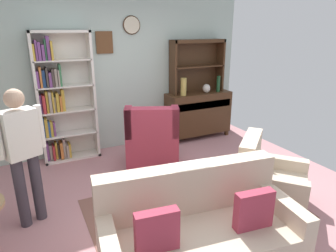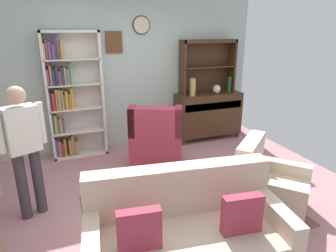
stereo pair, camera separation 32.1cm
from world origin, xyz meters
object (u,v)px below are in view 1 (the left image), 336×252
bookshelf (61,98)px  coffee_table (179,185)px  sideboard_hutch (197,59)px  person_reading (23,149)px  vase_round (206,88)px  book_stack (181,177)px  armchair_floral (268,184)px  wingback_chair (152,146)px  bottle_wine (218,84)px  sideboard (198,113)px  couch_floral (198,235)px  vase_tall (183,87)px

bookshelf → coffee_table: bearing=-65.5°
bookshelf → sideboard_hutch: bearing=0.6°
bookshelf → person_reading: size_ratio=1.35×
vase_round → book_stack: 2.69m
armchair_floral → wingback_chair: wingback_chair is taller
sideboard_hutch → bottle_wine: size_ratio=3.50×
armchair_floral → book_stack: (-1.02, 0.39, 0.16)m
sideboard → vase_round: (0.13, -0.07, 0.50)m
bottle_wine → coffee_table: size_ratio=0.39×
couch_floral → book_stack: (0.27, 0.83, 0.13)m
sideboard_hutch → armchair_floral: 2.94m
vase_round → book_stack: vase_round is taller
wingback_chair → person_reading: person_reading is taller
sideboard → vase_tall: bearing=-168.4°
vase_round → person_reading: bearing=-155.8°
armchair_floral → wingback_chair: bearing=119.2°
sideboard_hutch → wingback_chair: size_ratio=1.05×
book_stack → person_reading: bearing=161.4°
vase_round → couch_floral: (-1.94, -2.87, -0.69)m
coffee_table → wingback_chair: bearing=81.9°
couch_floral → bookshelf: bearing=104.0°
vase_tall → wingback_chair: vase_tall is taller
coffee_table → armchair_floral: bearing=-20.2°
bookshelf → bottle_wine: bearing=-3.3°
armchair_floral → book_stack: size_ratio=5.05×
bookshelf → sideboard_hutch: bookshelf is taller
couch_floral → coffee_table: couch_floral is taller
sideboard_hutch → wingback_chair: bearing=-143.8°
sideboard → sideboard_hutch: sideboard_hutch is taller
sideboard → wingback_chair: wingback_chair is taller
armchair_floral → vase_tall: bearing=87.2°
bookshelf → bottle_wine: bookshelf is taller
bookshelf → person_reading: bookshelf is taller
vase_tall → couch_floral: 3.28m
bookshelf → vase_tall: bookshelf is taller
vase_tall → book_stack: bearing=-119.4°
book_stack → bookshelf: bearing=115.2°
sideboard_hutch → bottle_wine: bearing=-27.0°
armchair_floral → wingback_chair: size_ratio=1.03×
bottle_wine → person_reading: (-3.56, -1.46, -0.17)m
sideboard_hutch → armchair_floral: size_ratio=1.02×
couch_floral → sideboard: bearing=58.4°
vase_tall → wingback_chair: bearing=-140.4°
bottle_wine → book_stack: (-1.92, -2.01, -0.63)m
vase_tall → person_reading: bearing=-152.1°
couch_floral → armchair_floral: bearing=18.9°
person_reading → armchair_floral: bearing=-19.5°
vase_tall → coffee_table: size_ratio=0.41×
bookshelf → couch_floral: size_ratio=1.11×
sideboard → person_reading: size_ratio=0.83×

